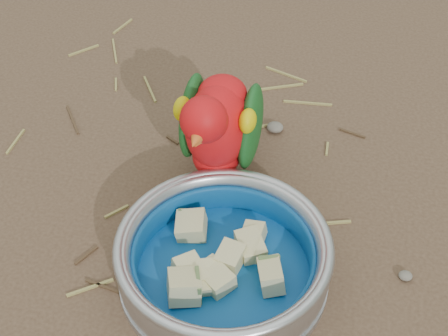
# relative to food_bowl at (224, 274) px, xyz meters

# --- Properties ---
(ground) EXTENTS (60.00, 60.00, 0.00)m
(ground) POSITION_rel_food_bowl_xyz_m (-0.03, 0.04, -0.01)
(ground) COLOR brown
(food_bowl) EXTENTS (0.23, 0.23, 0.02)m
(food_bowl) POSITION_rel_food_bowl_xyz_m (0.00, 0.00, 0.00)
(food_bowl) COLOR #B2B2BA
(food_bowl) RESTS_ON ground
(bowl_wall) EXTENTS (0.23, 0.23, 0.04)m
(bowl_wall) POSITION_rel_food_bowl_xyz_m (0.00, 0.00, 0.03)
(bowl_wall) COLOR #B2B2BA
(bowl_wall) RESTS_ON food_bowl
(fruit_wedges) EXTENTS (0.14, 0.14, 0.03)m
(fruit_wedges) POSITION_rel_food_bowl_xyz_m (-0.00, 0.00, 0.02)
(fruit_wedges) COLOR #CFC58B
(fruit_wedges) RESTS_ON food_bowl
(lory_parrot) EXTENTS (0.11, 0.21, 0.16)m
(lory_parrot) POSITION_rel_food_bowl_xyz_m (-0.04, 0.14, 0.07)
(lory_parrot) COLOR red
(lory_parrot) RESTS_ON ground
(ground_debris) EXTENTS (0.90, 0.80, 0.01)m
(ground_debris) POSITION_rel_food_bowl_xyz_m (0.00, 0.06, -0.01)
(ground_debris) COLOR #9B8E4D
(ground_debris) RESTS_ON ground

